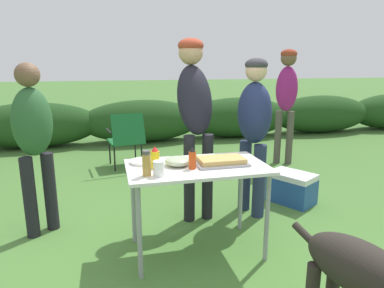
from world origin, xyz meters
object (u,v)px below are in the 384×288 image
(folding_table, at_px, (197,175))
(standing_person_in_dark_puffer, at_px, (254,122))
(mustard_bottle, at_px, (155,158))
(standing_person_in_gray_fleece, at_px, (195,104))
(food_tray, at_px, (221,161))
(standing_person_in_red_jacket, at_px, (34,135))
(paper_cup_stack, at_px, (159,168))
(plate_stack, at_px, (144,162))
(mixing_bowl, at_px, (178,161))
(standing_person_in_navy_coat, at_px, (287,92))
(cooler_box, at_px, (291,188))
(hot_sauce_bottle, at_px, (192,158))
(dog, at_px, (370,278))
(camp_chair_green_behind_table, at_px, (126,137))
(spice_jar, at_px, (147,163))

(folding_table, bearing_deg, standing_person_in_dark_puffer, 38.65)
(mustard_bottle, distance_m, standing_person_in_gray_fleece, 0.90)
(food_tray, distance_m, standing_person_in_red_jacket, 1.64)
(paper_cup_stack, relative_size, standing_person_in_red_jacket, 0.07)
(folding_table, bearing_deg, standing_person_in_gray_fleece, 77.22)
(food_tray, height_order, plate_stack, food_tray)
(food_tray, distance_m, mixing_bowl, 0.35)
(standing_person_in_navy_coat, bearing_deg, standing_person_in_red_jacket, -127.31)
(food_tray, xyz_separation_m, mixing_bowl, (-0.34, 0.05, 0.01))
(plate_stack, distance_m, paper_cup_stack, 0.36)
(standing_person_in_dark_puffer, distance_m, cooler_box, 0.98)
(cooler_box, bearing_deg, food_tray, 93.88)
(hot_sauce_bottle, bearing_deg, dog, -62.68)
(mustard_bottle, bearing_deg, standing_person_in_red_jacket, 146.60)
(paper_cup_stack, xyz_separation_m, standing_person_in_red_jacket, (-0.96, 0.83, 0.13))
(mixing_bowl, distance_m, cooler_box, 1.71)
(paper_cup_stack, xyz_separation_m, standing_person_in_dark_puffer, (1.07, 0.77, 0.16))
(camp_chair_green_behind_table, bearing_deg, standing_person_in_red_jacket, -124.39)
(folding_table, height_order, mustard_bottle, mustard_bottle)
(folding_table, height_order, hot_sauce_bottle, hot_sauce_bottle)
(paper_cup_stack, height_order, camp_chair_green_behind_table, paper_cup_stack)
(mustard_bottle, height_order, standing_person_in_red_jacket, standing_person_in_red_jacket)
(paper_cup_stack, xyz_separation_m, standing_person_in_gray_fleece, (0.49, 0.89, 0.34))
(plate_stack, bearing_deg, camp_chair_green_behind_table, 90.44)
(mixing_bowl, distance_m, dog, 1.50)
(plate_stack, xyz_separation_m, standing_person_in_red_jacket, (-0.89, 0.48, 0.17))
(dog, xyz_separation_m, camp_chair_green_behind_table, (-0.97, 3.75, -0.02))
(mustard_bottle, xyz_separation_m, cooler_box, (1.62, 0.72, -0.65))
(mixing_bowl, height_order, standing_person_in_navy_coat, standing_person_in_navy_coat)
(plate_stack, xyz_separation_m, mixing_bowl, (0.25, -0.13, 0.02))
(spice_jar, distance_m, camp_chair_green_behind_table, 2.68)
(mustard_bottle, bearing_deg, paper_cup_stack, -90.54)
(mustard_bottle, xyz_separation_m, standing_person_in_red_jacket, (-0.97, 0.64, 0.10))
(food_tray, distance_m, spice_jar, 0.62)
(mixing_bowl, height_order, cooler_box, mixing_bowl)
(food_tray, bearing_deg, standing_person_in_gray_fleece, 92.69)
(hot_sauce_bottle, distance_m, standing_person_in_dark_puffer, 1.04)
(standing_person_in_dark_puffer, bearing_deg, mustard_bottle, -80.56)
(mixing_bowl, bearing_deg, food_tray, -8.97)
(spice_jar, relative_size, dog, 0.19)
(food_tray, xyz_separation_m, standing_person_in_red_jacket, (-1.49, 0.67, 0.15))
(folding_table, relative_size, mixing_bowl, 5.36)
(hot_sauce_bottle, bearing_deg, standing_person_in_navy_coat, 48.01)
(dog, bearing_deg, mustard_bottle, -71.49)
(standing_person_in_gray_fleece, relative_size, standing_person_in_navy_coat, 1.02)
(cooler_box, bearing_deg, paper_cup_stack, 88.88)
(standing_person_in_red_jacket, bearing_deg, cooler_box, -35.77)
(dog, bearing_deg, standing_person_in_red_jacket, -62.18)
(spice_jar, relative_size, standing_person_in_red_jacket, 0.12)
(spice_jar, relative_size, standing_person_in_navy_coat, 0.11)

